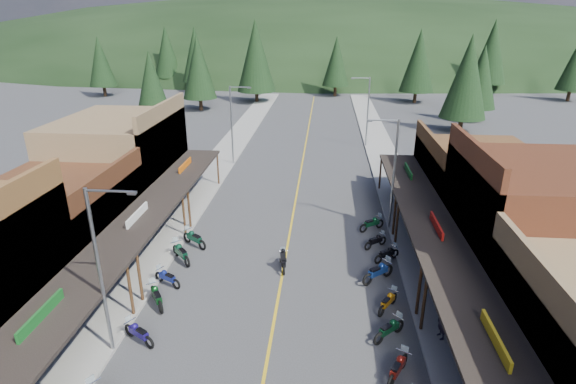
% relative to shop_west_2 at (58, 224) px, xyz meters
% --- Properties ---
extents(ground, '(220.00, 220.00, 0.00)m').
position_rel_shop_west_2_xyz_m(ground, '(13.75, -1.70, -2.53)').
color(ground, '#38383A').
rests_on(ground, ground).
extents(centerline, '(0.15, 90.00, 0.01)m').
position_rel_shop_west_2_xyz_m(centerline, '(13.75, 18.30, -2.53)').
color(centerline, gold).
rests_on(centerline, ground).
extents(sidewalk_west, '(3.40, 94.00, 0.15)m').
position_rel_shop_west_2_xyz_m(sidewalk_west, '(5.05, 18.30, -2.46)').
color(sidewalk_west, gray).
rests_on(sidewalk_west, ground).
extents(sidewalk_east, '(3.40, 94.00, 0.15)m').
position_rel_shop_west_2_xyz_m(sidewalk_east, '(22.45, 18.30, -2.46)').
color(sidewalk_east, gray).
rests_on(sidewalk_east, ground).
extents(shop_west_2, '(10.90, 9.00, 6.20)m').
position_rel_shop_west_2_xyz_m(shop_west_2, '(0.00, 0.00, 0.00)').
color(shop_west_2, '#3F2111').
rests_on(shop_west_2, ground).
extents(shop_west_3, '(10.90, 10.20, 8.20)m').
position_rel_shop_west_2_xyz_m(shop_west_3, '(-0.03, 9.60, 0.99)').
color(shop_west_3, brown).
rests_on(shop_west_3, ground).
extents(shop_east_2, '(10.90, 9.00, 8.20)m').
position_rel_shop_west_2_xyz_m(shop_east_2, '(27.54, 0.00, 0.99)').
color(shop_east_2, '#562B19').
rests_on(shop_east_2, ground).
extents(shop_east_3, '(10.90, 10.20, 6.20)m').
position_rel_shop_west_2_xyz_m(shop_east_3, '(27.51, 9.60, -0.00)').
color(shop_east_3, '#4C2D16').
rests_on(shop_east_3, ground).
extents(streetlight_0, '(2.16, 0.18, 8.00)m').
position_rel_shop_west_2_xyz_m(streetlight_0, '(6.80, -7.70, 1.93)').
color(streetlight_0, gray).
rests_on(streetlight_0, ground).
extents(streetlight_1, '(2.16, 0.18, 8.00)m').
position_rel_shop_west_2_xyz_m(streetlight_1, '(6.80, 20.30, 1.93)').
color(streetlight_1, gray).
rests_on(streetlight_1, ground).
extents(streetlight_2, '(2.16, 0.18, 8.00)m').
position_rel_shop_west_2_xyz_m(streetlight_2, '(20.71, 6.30, 1.93)').
color(streetlight_2, gray).
rests_on(streetlight_2, ground).
extents(streetlight_3, '(2.16, 0.18, 8.00)m').
position_rel_shop_west_2_xyz_m(streetlight_3, '(20.71, 28.30, 1.93)').
color(streetlight_3, gray).
rests_on(streetlight_3, ground).
extents(ridge_hill, '(310.00, 140.00, 60.00)m').
position_rel_shop_west_2_xyz_m(ridge_hill, '(13.75, 133.30, -2.53)').
color(ridge_hill, black).
rests_on(ridge_hill, ground).
extents(pine_0, '(5.04, 5.04, 11.00)m').
position_rel_shop_west_2_xyz_m(pine_0, '(-26.25, 60.30, 3.95)').
color(pine_0, black).
rests_on(pine_0, ground).
extents(pine_1, '(5.88, 5.88, 12.50)m').
position_rel_shop_west_2_xyz_m(pine_1, '(-10.25, 68.30, 4.70)').
color(pine_1, black).
rests_on(pine_1, ground).
extents(pine_2, '(6.72, 6.72, 14.00)m').
position_rel_shop_west_2_xyz_m(pine_2, '(3.75, 56.30, 5.46)').
color(pine_2, black).
rests_on(pine_2, ground).
extents(pine_3, '(5.04, 5.04, 11.00)m').
position_rel_shop_west_2_xyz_m(pine_3, '(17.75, 64.30, 3.95)').
color(pine_3, black).
rests_on(pine_3, ground).
extents(pine_4, '(5.88, 5.88, 12.50)m').
position_rel_shop_west_2_xyz_m(pine_4, '(31.75, 58.30, 4.70)').
color(pine_4, black).
rests_on(pine_4, ground).
extents(pine_5, '(6.72, 6.72, 14.00)m').
position_rel_shop_west_2_xyz_m(pine_5, '(47.75, 70.30, 5.46)').
color(pine_5, black).
rests_on(pine_5, ground).
extents(pine_6, '(5.04, 5.04, 11.00)m').
position_rel_shop_west_2_xyz_m(pine_6, '(59.75, 62.30, 3.95)').
color(pine_6, black).
rests_on(pine_6, ground).
extents(pine_7, '(5.88, 5.88, 12.50)m').
position_rel_shop_west_2_xyz_m(pine_7, '(-18.25, 74.30, 4.70)').
color(pine_7, black).
rests_on(pine_7, ground).
extents(pine_8, '(4.48, 4.48, 10.00)m').
position_rel_shop_west_2_xyz_m(pine_8, '(-8.25, 38.30, 3.44)').
color(pine_8, black).
rests_on(pine_8, ground).
extents(pine_9, '(4.93, 4.93, 10.80)m').
position_rel_shop_west_2_xyz_m(pine_9, '(37.75, 43.30, 3.85)').
color(pine_9, black).
rests_on(pine_9, ground).
extents(pine_10, '(5.38, 5.38, 11.60)m').
position_rel_shop_west_2_xyz_m(pine_10, '(-4.25, 48.30, 4.25)').
color(pine_10, black).
rests_on(pine_10, ground).
extents(pine_11, '(5.82, 5.82, 12.40)m').
position_rel_shop_west_2_xyz_m(pine_11, '(33.75, 36.30, 4.65)').
color(pine_11, black).
rests_on(pine_11, ground).
extents(bike_west_5, '(2.09, 1.62, 1.16)m').
position_rel_shop_west_2_xyz_m(bike_west_5, '(7.64, -7.03, -1.95)').
color(bike_west_5, navy).
rests_on(bike_west_5, ground).
extents(bike_west_6, '(1.83, 2.23, 1.25)m').
position_rel_shop_west_2_xyz_m(bike_west_6, '(7.44, -4.13, -1.91)').
color(bike_west_6, '#0B3915').
rests_on(bike_west_6, ground).
extents(bike_west_7, '(2.01, 1.49, 1.11)m').
position_rel_shop_west_2_xyz_m(bike_west_7, '(7.36, -2.22, -1.98)').
color(bike_west_7, navy).
rests_on(bike_west_7, ground).
extents(bike_west_8, '(2.12, 2.28, 1.34)m').
position_rel_shop_west_2_xyz_m(bike_west_8, '(7.33, 0.46, -1.86)').
color(bike_west_8, '#0C3E26').
rests_on(bike_west_8, ground).
extents(bike_west_9, '(2.24, 1.93, 1.28)m').
position_rel_shop_west_2_xyz_m(bike_west_9, '(7.59, 2.48, -1.90)').
color(bike_west_9, '#0C3E29').
rests_on(bike_west_9, ground).
extents(bike_east_5, '(1.61, 2.13, 1.18)m').
position_rel_shop_west_2_xyz_m(bike_east_5, '(19.37, -8.29, -1.94)').
color(bike_east_5, maroon).
rests_on(bike_east_5, ground).
extents(bike_east_6, '(1.95, 1.87, 1.16)m').
position_rel_shop_west_2_xyz_m(bike_east_6, '(19.33, -5.77, -1.95)').
color(bike_east_6, '#0A361B').
rests_on(bike_east_6, ground).
extents(bike_east_7, '(1.62, 1.97, 1.11)m').
position_rel_shop_west_2_xyz_m(bike_east_7, '(19.54, -3.52, -1.98)').
color(bike_east_7, '#AD680C').
rests_on(bike_east_7, ground).
extents(bike_east_8, '(2.28, 2.09, 1.33)m').
position_rel_shop_west_2_xyz_m(bike_east_8, '(19.31, -0.78, -1.87)').
color(bike_east_8, navy).
rests_on(bike_east_8, ground).
extents(bike_east_9, '(1.92, 1.63, 1.09)m').
position_rel_shop_west_2_xyz_m(bike_east_9, '(20.10, 1.58, -1.99)').
color(bike_east_9, black).
rests_on(bike_east_9, ground).
extents(bike_east_10, '(1.83, 1.65, 1.06)m').
position_rel_shop_west_2_xyz_m(bike_east_10, '(19.57, 3.31, -2.00)').
color(bike_east_10, black).
rests_on(bike_east_10, ground).
extents(bike_east_11, '(2.10, 1.73, 1.18)m').
position_rel_shop_west_2_xyz_m(bike_east_11, '(19.55, 5.89, -1.94)').
color(bike_east_11, '#0C3F21').
rests_on(bike_east_11, ground).
extents(rider_on_bike, '(0.88, 2.01, 1.48)m').
position_rel_shop_west_2_xyz_m(rider_on_bike, '(13.76, 0.12, -1.94)').
color(rider_on_bike, black).
rests_on(rider_on_bike, ground).
extents(pedestrian_east_a, '(0.58, 0.75, 1.82)m').
position_rel_shop_west_2_xyz_m(pedestrian_east_a, '(21.77, -5.69, -1.47)').
color(pedestrian_east_a, black).
rests_on(pedestrian_east_a, sidewalk_east).
extents(pedestrian_east_b, '(1.05, 1.01, 1.90)m').
position_rel_shop_west_2_xyz_m(pedestrian_east_b, '(22.34, 9.42, -1.43)').
color(pedestrian_east_b, brown).
rests_on(pedestrian_east_b, sidewalk_east).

